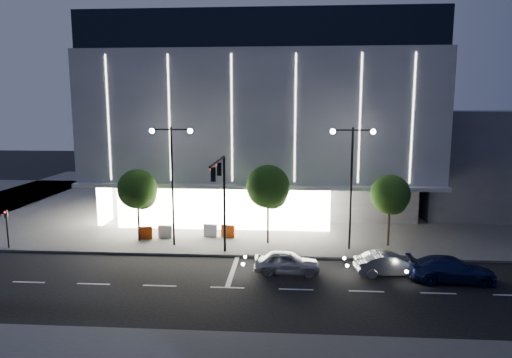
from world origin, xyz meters
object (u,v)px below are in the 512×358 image
object	(u,v)px
street_lamp_west	(172,168)
car_third	(451,269)
barrier_d	(211,230)
traffic_mast	(221,188)
ped_signal_far	(7,225)
street_lamp_east	(352,170)
barrier_b	(165,232)
tree_right	(390,196)
car_second	(389,264)
tree_left	(138,191)
car_lead	(287,262)
tree_mid	(268,189)
barrier_a	(145,233)
barrier_c	(228,231)

from	to	relation	value
street_lamp_west	car_third	world-z (taller)	street_lamp_west
barrier_d	traffic_mast	bearing A→B (deg)	-63.24
traffic_mast	ped_signal_far	distance (m)	16.35
street_lamp_east	ped_signal_far	bearing A→B (deg)	-176.56
street_lamp_east	car_third	xyz separation A→B (m)	(5.34, -5.57, -5.22)
ped_signal_far	car_third	world-z (taller)	ped_signal_far
car_third	barrier_b	xyz separation A→B (m)	(-19.52, 7.44, -0.09)
tree_right	car_second	distance (m)	6.65
tree_left	car_lead	bearing A→B (deg)	-27.35
street_lamp_west	barrier_d	xyz separation A→B (m)	(2.34, 2.51, -5.31)
tree_mid	barrier_a	world-z (taller)	tree_mid
street_lamp_west	barrier_c	xyz separation A→B (m)	(3.76, 2.35, -5.31)
barrier_c	barrier_d	xyz separation A→B (m)	(-1.42, 0.16, 0.00)
car_third	car_lead	bearing A→B (deg)	87.95
barrier_b	barrier_d	bearing A→B (deg)	10.32
street_lamp_west	traffic_mast	bearing A→B (deg)	-33.65
street_lamp_east	tree_left	size ratio (longest dim) A/B	1.57
tree_right	street_lamp_west	bearing A→B (deg)	-176.36
street_lamp_east	barrier_c	bearing A→B (deg)	165.73
traffic_mast	ped_signal_far	size ratio (longest dim) A/B	2.36
tree_mid	car_lead	size ratio (longest dim) A/B	1.47
barrier_d	ped_signal_far	bearing A→B (deg)	-155.39
barrier_c	car_second	bearing A→B (deg)	-20.10
barrier_b	barrier_d	size ratio (longest dim) A/B	1.00
tree_left	barrier_a	size ratio (longest dim) A/B	5.20
street_lamp_east	barrier_b	xyz separation A→B (m)	(-14.17, 1.88, -5.31)
street_lamp_west	barrier_d	size ratio (longest dim) A/B	8.18
street_lamp_west	car_lead	world-z (taller)	street_lamp_west
street_lamp_east	ped_signal_far	xyz separation A→B (m)	(-25.00, -1.50, -4.07)
tree_right	tree_left	bearing A→B (deg)	180.00
tree_left	car_second	distance (m)	19.02
street_lamp_east	tree_left	world-z (taller)	street_lamp_east
traffic_mast	tree_right	size ratio (longest dim) A/B	1.28
street_lamp_west	car_lead	size ratio (longest dim) A/B	2.15
street_lamp_west	car_lead	xyz separation A→B (m)	(8.48, -4.90, -5.24)
car_lead	barrier_c	world-z (taller)	car_lead
tree_mid	tree_right	xyz separation A→B (m)	(9.00, -0.00, -0.45)
car_lead	barrier_d	size ratio (longest dim) A/B	3.80
street_lamp_east	car_second	bearing A→B (deg)	-68.38
street_lamp_east	ped_signal_far	size ratio (longest dim) A/B	3.00
barrier_c	tree_right	bearing A→B (deg)	6.13
tree_left	tree_mid	world-z (taller)	tree_mid
car_lead	tree_right	bearing A→B (deg)	-50.48
barrier_a	car_second	bearing A→B (deg)	-27.84
ped_signal_far	tree_mid	size ratio (longest dim) A/B	0.49
traffic_mast	car_second	size ratio (longest dim) A/B	1.65
ped_signal_far	car_second	bearing A→B (deg)	-6.79
barrier_a	barrier_c	bearing A→B (deg)	-0.21
barrier_b	barrier_a	bearing A→B (deg)	-161.94
barrier_b	car_third	bearing A→B (deg)	-20.77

